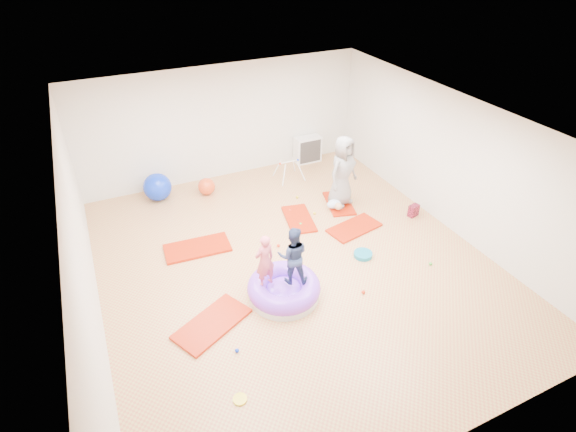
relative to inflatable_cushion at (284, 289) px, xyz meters
name	(u,v)px	position (x,y,z in m)	size (l,w,h in m)	color
room	(295,201)	(0.56, 0.73, 1.24)	(7.01, 8.01, 2.81)	tan
gym_mat_front_left	(212,324)	(-1.34, -0.13, -0.13)	(1.26, 0.63, 0.05)	#9B200D
gym_mat_mid_left	(197,248)	(-1.01, 1.95, -0.13)	(1.28, 0.64, 0.05)	#9B200D
gym_mat_center_back	(299,219)	(1.29, 2.04, -0.13)	(1.10, 0.55, 0.05)	#9B200D
gym_mat_right	(354,228)	(2.21, 1.23, -0.13)	(1.14, 0.57, 0.05)	#9B200D
gym_mat_rear_right	(339,203)	(2.42, 2.24, -0.13)	(1.06, 0.53, 0.04)	#9B200D
inflatable_cushion	(284,289)	(0.00, 0.00, 0.00)	(1.27, 1.27, 0.40)	silver
child_pink	(265,258)	(-0.30, 0.09, 0.71)	(0.36, 0.24, 1.00)	#D3576B
child_navy	(293,253)	(0.16, -0.02, 0.75)	(0.52, 0.41, 1.07)	navy
adult_caregiver	(343,171)	(2.44, 2.22, 0.70)	(0.80, 0.52, 1.63)	gray
infant	(335,204)	(2.21, 2.05, 0.00)	(0.37, 0.37, 0.22)	#B6CFF2
ball_pit_balls	(314,243)	(1.17, 1.10, -0.12)	(4.10, 3.76, 0.07)	green
exercise_ball_blue	(157,187)	(-1.30, 4.22, 0.17)	(0.65, 0.65, 0.65)	#0D2FD4
exercise_ball_orange	(207,186)	(-0.21, 3.98, 0.05)	(0.40, 0.40, 0.40)	#D8441B
infant_play_gym	(289,167)	(1.88, 3.81, 0.18)	(0.66, 0.62, 0.50)	white
cube_shelf	(308,149)	(2.77, 4.52, 0.20)	(0.70, 0.35, 0.70)	white
balance_disc	(363,254)	(1.86, 0.36, -0.12)	(0.36, 0.36, 0.08)	#127393
backpack	(414,211)	(3.66, 1.12, -0.02)	(0.23, 0.14, 0.27)	#B71E41
yellow_toy	(240,399)	(-1.39, -1.61, -0.14)	(0.20, 0.20, 0.03)	yellow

